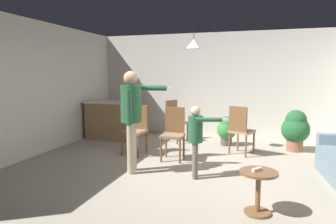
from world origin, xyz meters
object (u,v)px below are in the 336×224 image
at_px(person_adult, 132,110).
at_px(potted_plant_corner, 296,128).
at_px(dining_chair_by_counter, 136,128).
at_px(dining_chair_centre_back, 174,131).
at_px(dining_chair_spare, 175,119).
at_px(side_table_by_couch, 258,187).
at_px(potted_plant_by_wall, 227,129).
at_px(dining_chair_near_wall, 240,128).
at_px(person_child, 196,134).
at_px(spare_remote_on_table, 257,169).
at_px(kitchen_counter, 112,120).

relative_size(person_adult, potted_plant_corner, 1.91).
relative_size(dining_chair_by_counter, dining_chair_centre_back, 1.00).
distance_m(dining_chair_spare, potted_plant_corner, 2.71).
relative_size(side_table_by_couch, potted_plant_by_wall, 0.76).
distance_m(potted_plant_corner, potted_plant_by_wall, 1.46).
relative_size(dining_chair_near_wall, dining_chair_centre_back, 1.00).
distance_m(person_child, dining_chair_spare, 2.60).
bearing_deg(spare_remote_on_table, kitchen_counter, 138.20).
bearing_deg(person_adult, dining_chair_spare, 165.67).
xyz_separation_m(person_child, spare_remote_on_table, (0.93, -0.98, -0.17)).
xyz_separation_m(kitchen_counter, dining_chair_centre_back, (2.01, -1.31, 0.07)).
bearing_deg(kitchen_counter, person_child, -39.90).
xyz_separation_m(kitchen_counter, side_table_by_couch, (3.59, -3.19, -0.15)).
bearing_deg(dining_chair_near_wall, person_child, -86.61).
bearing_deg(person_child, spare_remote_on_table, 28.03).
bearing_deg(dining_chair_centre_back, dining_chair_near_wall, -152.88).
xyz_separation_m(dining_chair_centre_back, spare_remote_on_table, (1.56, -1.88, -0.01)).
relative_size(kitchen_counter, dining_chair_by_counter, 1.26).
bearing_deg(dining_chair_near_wall, spare_remote_on_table, -58.73).
bearing_deg(side_table_by_couch, person_adult, 154.86).
xyz_separation_m(dining_chair_centre_back, dining_chair_spare, (-0.40, 1.49, 0.00)).
xyz_separation_m(dining_chair_near_wall, spare_remote_on_table, (0.35, -2.57, -0.01)).
relative_size(dining_chair_near_wall, potted_plant_by_wall, 1.46).
bearing_deg(spare_remote_on_table, dining_chair_spare, 120.13).
bearing_deg(spare_remote_on_table, dining_chair_near_wall, 97.76).
xyz_separation_m(side_table_by_couch, dining_chair_centre_back, (-1.58, 1.88, 0.22)).
xyz_separation_m(dining_chair_near_wall, dining_chair_centre_back, (-1.21, -0.69, 0.00)).
height_order(side_table_by_couch, person_adult, person_adult).
xyz_separation_m(dining_chair_by_counter, dining_chair_near_wall, (2.05, 0.53, 0.00)).
distance_m(kitchen_counter, side_table_by_couch, 4.81).
bearing_deg(dining_chair_by_counter, dining_chair_near_wall, -159.74).
bearing_deg(side_table_by_couch, person_child, 134.03).
height_order(person_adult, person_child, person_adult).
bearing_deg(potted_plant_corner, person_child, -126.77).
relative_size(person_adult, person_child, 1.47).
xyz_separation_m(side_table_by_couch, potted_plant_corner, (0.73, 3.24, 0.16)).
relative_size(person_adult, dining_chair_by_counter, 1.69).
bearing_deg(dining_chair_spare, person_adult, 27.29).
height_order(dining_chair_near_wall, dining_chair_centre_back, same).
bearing_deg(dining_chair_spare, dining_chair_by_counter, 9.95).
bearing_deg(dining_chair_by_counter, person_adult, 115.87).
relative_size(person_child, dining_chair_near_wall, 1.15).
relative_size(person_adult, dining_chair_spare, 1.69).
bearing_deg(kitchen_counter, dining_chair_by_counter, -44.65).
bearing_deg(dining_chair_spare, side_table_by_couch, 58.66).
relative_size(person_adult, potted_plant_by_wall, 2.46).
bearing_deg(potted_plant_by_wall, dining_chair_centre_back, -120.64).
distance_m(person_adult, dining_chair_spare, 2.48).
distance_m(kitchen_counter, potted_plant_corner, 4.32).
xyz_separation_m(potted_plant_corner, potted_plant_by_wall, (-1.45, 0.09, -0.11)).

